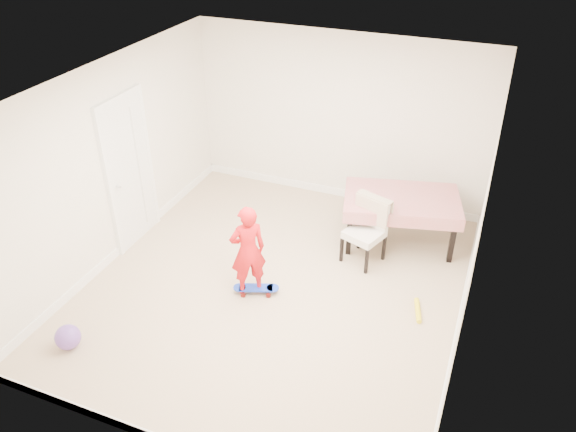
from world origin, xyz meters
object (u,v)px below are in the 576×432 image
at_px(balloon, 68,337).
at_px(dining_chair, 364,232).
at_px(child, 248,253).
at_px(dining_table, 400,219).
at_px(skateboard, 256,290).

bearing_deg(balloon, dining_chair, 46.99).
height_order(child, balloon, child).
height_order(dining_table, skateboard, dining_table).
relative_size(dining_table, balloon, 5.49).
distance_m(dining_chair, child, 1.63).
relative_size(dining_chair, balloon, 3.25).
relative_size(skateboard, balloon, 2.03).
xyz_separation_m(dining_table, dining_chair, (-0.34, -0.62, 0.10)).
bearing_deg(child, dining_chair, -174.42).
xyz_separation_m(child, balloon, (-1.45, -1.58, -0.46)).
height_order(dining_chair, child, child).
bearing_deg(skateboard, balloon, -154.21).
bearing_deg(dining_chair, skateboard, -112.27).
distance_m(skateboard, child, 0.56).
height_order(dining_table, balloon, dining_table).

